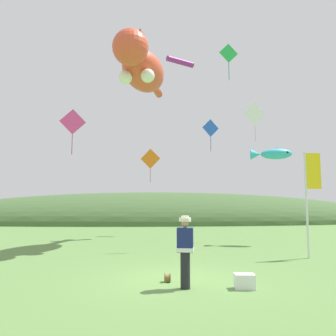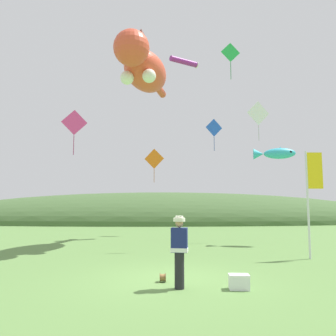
{
  "view_description": "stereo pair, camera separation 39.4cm",
  "coord_description": "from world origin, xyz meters",
  "px_view_note": "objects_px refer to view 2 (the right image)",
  "views": [
    {
      "loc": [
        -0.69,
        -9.14,
        2.12
      ],
      "look_at": [
        0.0,
        4.0,
        3.49
      ],
      "focal_mm": 35.0,
      "sensor_mm": 36.0,
      "label": 1
    },
    {
      "loc": [
        -0.29,
        -9.16,
        2.12
      ],
      "look_at": [
        0.0,
        4.0,
        3.49
      ],
      "focal_mm": 35.0,
      "sensor_mm": 36.0,
      "label": 2
    }
  ],
  "objects_px": {
    "picnic_cooler": "(239,282)",
    "kite_diamond_orange": "(154,159)",
    "kite_spool": "(163,277)",
    "kite_tube_streamer": "(184,62)",
    "kite_diamond_green": "(230,53)",
    "kite_giant_cat": "(143,68)",
    "festival_attendant": "(179,249)",
    "kite_fish_windsock": "(275,153)",
    "festival_banner_pole": "(311,188)",
    "kite_diamond_blue": "(214,128)",
    "kite_diamond_pink": "(74,123)",
    "kite_diamond_white": "(258,113)"
  },
  "relations": [
    {
      "from": "picnic_cooler",
      "to": "kite_diamond_orange",
      "type": "relative_size",
      "value": 0.23
    },
    {
      "from": "kite_spool",
      "to": "kite_tube_streamer",
      "type": "distance_m",
      "value": 16.42
    },
    {
      "from": "kite_diamond_green",
      "to": "kite_diamond_orange",
      "type": "height_order",
      "value": "kite_diamond_green"
    },
    {
      "from": "kite_giant_cat",
      "to": "kite_diamond_orange",
      "type": "height_order",
      "value": "kite_giant_cat"
    },
    {
      "from": "festival_attendant",
      "to": "kite_fish_windsock",
      "type": "relative_size",
      "value": 0.81
    },
    {
      "from": "kite_spool",
      "to": "kite_giant_cat",
      "type": "relative_size",
      "value": 0.03
    },
    {
      "from": "festival_banner_pole",
      "to": "kite_diamond_blue",
      "type": "distance_m",
      "value": 8.75
    },
    {
      "from": "festival_attendant",
      "to": "kite_spool",
      "type": "relative_size",
      "value": 7.58
    },
    {
      "from": "kite_spool",
      "to": "kite_diamond_pink",
      "type": "xyz_separation_m",
      "value": [
        -3.96,
        5.56,
        5.56
      ]
    },
    {
      "from": "picnic_cooler",
      "to": "kite_diamond_green",
      "type": "height_order",
      "value": "kite_diamond_green"
    },
    {
      "from": "kite_spool",
      "to": "kite_giant_cat",
      "type": "height_order",
      "value": "kite_giant_cat"
    },
    {
      "from": "kite_spool",
      "to": "kite_diamond_blue",
      "type": "bearing_deg",
      "value": 73.36
    },
    {
      "from": "festival_banner_pole",
      "to": "kite_tube_streamer",
      "type": "xyz_separation_m",
      "value": [
        -4.21,
        8.43,
        8.72
      ]
    },
    {
      "from": "kite_diamond_white",
      "to": "kite_diamond_orange",
      "type": "relative_size",
      "value": 1.03
    },
    {
      "from": "kite_diamond_pink",
      "to": "kite_diamond_blue",
      "type": "distance_m",
      "value": 8.95
    },
    {
      "from": "kite_fish_windsock",
      "to": "kite_diamond_blue",
      "type": "xyz_separation_m",
      "value": [
        -2.67,
        3.0,
        2.03
      ]
    },
    {
      "from": "picnic_cooler",
      "to": "kite_diamond_green",
      "type": "distance_m",
      "value": 12.11
    },
    {
      "from": "kite_diamond_green",
      "to": "kite_diamond_white",
      "type": "height_order",
      "value": "kite_diamond_green"
    },
    {
      "from": "kite_spool",
      "to": "kite_fish_windsock",
      "type": "distance_m",
      "value": 10.77
    },
    {
      "from": "kite_fish_windsock",
      "to": "festival_attendant",
      "type": "bearing_deg",
      "value": -122.91
    },
    {
      "from": "festival_attendant",
      "to": "kite_diamond_blue",
      "type": "xyz_separation_m",
      "value": [
        2.82,
        11.49,
        5.72
      ]
    },
    {
      "from": "kite_spool",
      "to": "kite_tube_streamer",
      "type": "relative_size",
      "value": 0.12
    },
    {
      "from": "festival_attendant",
      "to": "kite_diamond_pink",
      "type": "xyz_separation_m",
      "value": [
        -4.37,
        6.25,
        4.72
      ]
    },
    {
      "from": "kite_diamond_green",
      "to": "kite_diamond_blue",
      "type": "xyz_separation_m",
      "value": [
        -0.2,
        4.12,
        -2.9
      ]
    },
    {
      "from": "picnic_cooler",
      "to": "kite_fish_windsock",
      "type": "bearing_deg",
      "value": 64.8
    },
    {
      "from": "kite_diamond_white",
      "to": "kite_tube_streamer",
      "type": "bearing_deg",
      "value": 148.1
    },
    {
      "from": "kite_spool",
      "to": "kite_diamond_green",
      "type": "xyz_separation_m",
      "value": [
        3.43,
        6.68,
        9.46
      ]
    },
    {
      "from": "kite_diamond_green",
      "to": "kite_diamond_white",
      "type": "distance_m",
      "value": 4.14
    },
    {
      "from": "picnic_cooler",
      "to": "kite_diamond_white",
      "type": "height_order",
      "value": "kite_diamond_white"
    },
    {
      "from": "kite_fish_windsock",
      "to": "kite_tube_streamer",
      "type": "distance_m",
      "value": 9.02
    },
    {
      "from": "kite_spool",
      "to": "kite_giant_cat",
      "type": "bearing_deg",
      "value": 97.62
    },
    {
      "from": "kite_diamond_blue",
      "to": "kite_diamond_orange",
      "type": "xyz_separation_m",
      "value": [
        -3.72,
        1.77,
        -1.7
      ]
    },
    {
      "from": "kite_diamond_green",
      "to": "festival_banner_pole",
      "type": "bearing_deg",
      "value": -55.13
    },
    {
      "from": "kite_spool",
      "to": "festival_banner_pole",
      "type": "relative_size",
      "value": 0.06
    },
    {
      "from": "picnic_cooler",
      "to": "kite_fish_windsock",
      "type": "height_order",
      "value": "kite_fish_windsock"
    },
    {
      "from": "kite_fish_windsock",
      "to": "kite_tube_streamer",
      "type": "xyz_separation_m",
      "value": [
        -4.4,
        4.06,
        6.75
      ]
    },
    {
      "from": "festival_banner_pole",
      "to": "kite_diamond_orange",
      "type": "relative_size",
      "value": 1.82
    },
    {
      "from": "kite_diamond_pink",
      "to": "kite_diamond_white",
      "type": "bearing_deg",
      "value": 21.59
    },
    {
      "from": "festival_attendant",
      "to": "festival_banner_pole",
      "type": "relative_size",
      "value": 0.44
    },
    {
      "from": "kite_diamond_orange",
      "to": "festival_attendant",
      "type": "bearing_deg",
      "value": -86.09
    },
    {
      "from": "festival_attendant",
      "to": "kite_tube_streamer",
      "type": "distance_m",
      "value": 16.35
    },
    {
      "from": "kite_tube_streamer",
      "to": "kite_diamond_pink",
      "type": "height_order",
      "value": "kite_tube_streamer"
    },
    {
      "from": "kite_fish_windsock",
      "to": "kite_diamond_green",
      "type": "distance_m",
      "value": 5.63
    },
    {
      "from": "kite_fish_windsock",
      "to": "kite_diamond_orange",
      "type": "height_order",
      "value": "kite_diamond_orange"
    },
    {
      "from": "kite_giant_cat",
      "to": "kite_diamond_green",
      "type": "xyz_separation_m",
      "value": [
        4.42,
        -0.76,
        0.53
      ]
    },
    {
      "from": "picnic_cooler",
      "to": "kite_diamond_orange",
      "type": "bearing_deg",
      "value": 100.0
    },
    {
      "from": "kite_fish_windsock",
      "to": "kite_diamond_blue",
      "type": "height_order",
      "value": "kite_diamond_blue"
    },
    {
      "from": "kite_diamond_pink",
      "to": "festival_banner_pole",
      "type": "bearing_deg",
      "value": -12.5
    },
    {
      "from": "festival_attendant",
      "to": "kite_diamond_white",
      "type": "bearing_deg",
      "value": 62.8
    },
    {
      "from": "kite_tube_streamer",
      "to": "kite_diamond_green",
      "type": "distance_m",
      "value": 5.81
    }
  ]
}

